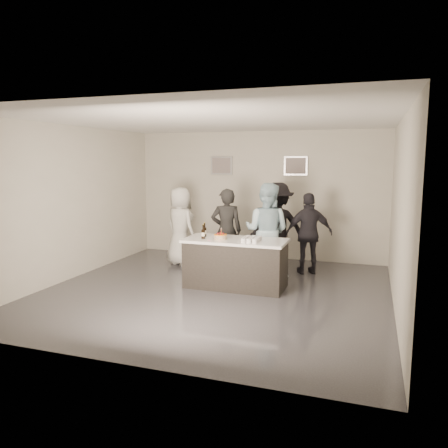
{
  "coord_description": "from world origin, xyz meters",
  "views": [
    {
      "loc": [
        2.59,
        -7.11,
        2.33
      ],
      "look_at": [
        0.0,
        0.5,
        1.15
      ],
      "focal_mm": 35.0,
      "sensor_mm": 36.0,
      "label": 1
    }
  ],
  "objects_px": {
    "person_main_blue": "(267,231)",
    "person_guest_back": "(277,227)",
    "person_main_black": "(226,231)",
    "person_guest_right": "(309,234)",
    "bar_counter": "(236,263)",
    "beer_bottle_b": "(203,232)",
    "person_guest_left": "(180,226)",
    "beer_bottle_a": "(205,230)",
    "cake": "(220,237)"
  },
  "relations": [
    {
      "from": "person_main_blue",
      "to": "person_guest_back",
      "type": "xyz_separation_m",
      "value": [
        0.06,
        0.7,
        -0.01
      ]
    },
    {
      "from": "person_main_black",
      "to": "person_guest_right",
      "type": "xyz_separation_m",
      "value": [
        1.64,
        0.44,
        -0.04
      ]
    },
    {
      "from": "bar_counter",
      "to": "person_main_blue",
      "type": "distance_m",
      "value": 1.06
    },
    {
      "from": "person_main_black",
      "to": "person_guest_right",
      "type": "distance_m",
      "value": 1.7
    },
    {
      "from": "person_guest_right",
      "to": "bar_counter",
      "type": "bearing_deg",
      "value": 27.95
    },
    {
      "from": "person_guest_right",
      "to": "beer_bottle_b",
      "type": "bearing_deg",
      "value": 19.07
    },
    {
      "from": "person_main_blue",
      "to": "person_guest_left",
      "type": "xyz_separation_m",
      "value": [
        -2.07,
        0.45,
        -0.08
      ]
    },
    {
      "from": "person_main_blue",
      "to": "person_guest_right",
      "type": "height_order",
      "value": "person_main_blue"
    },
    {
      "from": "beer_bottle_b",
      "to": "beer_bottle_a",
      "type": "bearing_deg",
      "value": 104.79
    },
    {
      "from": "beer_bottle_a",
      "to": "person_main_black",
      "type": "xyz_separation_m",
      "value": [
        0.13,
        0.91,
        -0.15
      ]
    },
    {
      "from": "person_guest_right",
      "to": "person_guest_back",
      "type": "distance_m",
      "value": 0.7
    },
    {
      "from": "beer_bottle_a",
      "to": "person_guest_left",
      "type": "relative_size",
      "value": 0.15
    },
    {
      "from": "beer_bottle_a",
      "to": "person_main_black",
      "type": "height_order",
      "value": "person_main_black"
    },
    {
      "from": "beer_bottle_a",
      "to": "person_main_blue",
      "type": "height_order",
      "value": "person_main_blue"
    },
    {
      "from": "cake",
      "to": "person_guest_back",
      "type": "xyz_separation_m",
      "value": [
        0.71,
        1.63,
        -0.01
      ]
    },
    {
      "from": "beer_bottle_b",
      "to": "person_main_black",
      "type": "bearing_deg",
      "value": 86.63
    },
    {
      "from": "person_main_blue",
      "to": "cake",
      "type": "bearing_deg",
      "value": 61.96
    },
    {
      "from": "person_main_black",
      "to": "person_guest_back",
      "type": "height_order",
      "value": "person_guest_back"
    },
    {
      "from": "beer_bottle_b",
      "to": "person_guest_back",
      "type": "height_order",
      "value": "person_guest_back"
    },
    {
      "from": "bar_counter",
      "to": "beer_bottle_a",
      "type": "height_order",
      "value": "beer_bottle_a"
    },
    {
      "from": "person_main_blue",
      "to": "person_guest_back",
      "type": "distance_m",
      "value": 0.7
    },
    {
      "from": "cake",
      "to": "person_main_blue",
      "type": "distance_m",
      "value": 1.14
    },
    {
      "from": "beer_bottle_b",
      "to": "bar_counter",
      "type": "bearing_deg",
      "value": 14.66
    },
    {
      "from": "beer_bottle_a",
      "to": "person_guest_right",
      "type": "height_order",
      "value": "person_guest_right"
    },
    {
      "from": "person_main_black",
      "to": "person_guest_right",
      "type": "height_order",
      "value": "person_main_black"
    },
    {
      "from": "person_guest_right",
      "to": "beer_bottle_a",
      "type": "bearing_deg",
      "value": 13.59
    },
    {
      "from": "person_guest_left",
      "to": "person_guest_right",
      "type": "distance_m",
      "value": 2.83
    },
    {
      "from": "bar_counter",
      "to": "cake",
      "type": "distance_m",
      "value": 0.56
    },
    {
      "from": "beer_bottle_a",
      "to": "person_guest_left",
      "type": "xyz_separation_m",
      "value": [
        -1.06,
        1.22,
        -0.16
      ]
    },
    {
      "from": "cake",
      "to": "person_main_black",
      "type": "distance_m",
      "value": 1.11
    },
    {
      "from": "cake",
      "to": "person_guest_left",
      "type": "bearing_deg",
      "value": 135.82
    },
    {
      "from": "person_main_black",
      "to": "person_guest_back",
      "type": "distance_m",
      "value": 1.1
    },
    {
      "from": "cake",
      "to": "person_main_blue",
      "type": "height_order",
      "value": "person_main_blue"
    },
    {
      "from": "beer_bottle_a",
      "to": "person_main_blue",
      "type": "xyz_separation_m",
      "value": [
        1.02,
        0.77,
        -0.08
      ]
    },
    {
      "from": "person_guest_back",
      "to": "bar_counter",
      "type": "bearing_deg",
      "value": 50.95
    },
    {
      "from": "person_main_black",
      "to": "bar_counter",
      "type": "bearing_deg",
      "value": 95.52
    },
    {
      "from": "bar_counter",
      "to": "cake",
      "type": "xyz_separation_m",
      "value": [
        -0.26,
        -0.09,
        0.49
      ]
    },
    {
      "from": "cake",
      "to": "person_main_blue",
      "type": "bearing_deg",
      "value": 55.57
    },
    {
      "from": "beer_bottle_b",
      "to": "person_guest_right",
      "type": "bearing_deg",
      "value": 42.89
    },
    {
      "from": "beer_bottle_a",
      "to": "beer_bottle_b",
      "type": "distance_m",
      "value": 0.24
    },
    {
      "from": "beer_bottle_b",
      "to": "person_main_blue",
      "type": "bearing_deg",
      "value": 46.38
    },
    {
      "from": "beer_bottle_b",
      "to": "person_main_black",
      "type": "distance_m",
      "value": 1.16
    },
    {
      "from": "cake",
      "to": "person_main_black",
      "type": "xyz_separation_m",
      "value": [
        -0.25,
        1.08,
        -0.06
      ]
    },
    {
      "from": "cake",
      "to": "person_guest_right",
      "type": "height_order",
      "value": "person_guest_right"
    },
    {
      "from": "beer_bottle_b",
      "to": "person_guest_back",
      "type": "bearing_deg",
      "value": 59.05
    },
    {
      "from": "cake",
      "to": "person_guest_right",
      "type": "xyz_separation_m",
      "value": [
        1.39,
        1.52,
        -0.1
      ]
    },
    {
      "from": "cake",
      "to": "person_guest_right",
      "type": "relative_size",
      "value": 0.14
    },
    {
      "from": "bar_counter",
      "to": "person_guest_right",
      "type": "xyz_separation_m",
      "value": [
        1.13,
        1.44,
        0.39
      ]
    },
    {
      "from": "person_guest_left",
      "to": "person_guest_right",
      "type": "xyz_separation_m",
      "value": [
        2.82,
        0.13,
        -0.03
      ]
    },
    {
      "from": "bar_counter",
      "to": "beer_bottle_a",
      "type": "distance_m",
      "value": 0.87
    }
  ]
}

